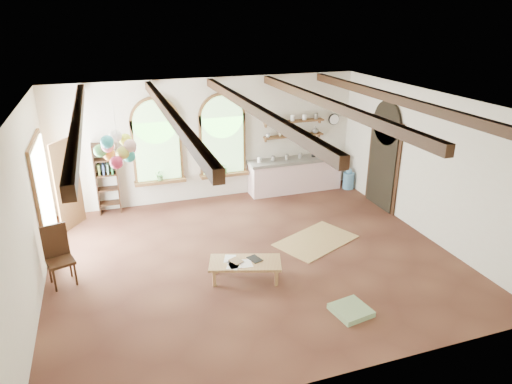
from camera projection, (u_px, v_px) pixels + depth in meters
name	position (u px, v px, depth m)	size (l,w,h in m)	color
floor	(253.00, 257.00, 9.43)	(8.00, 8.00, 0.00)	brown
ceiling_beams	(253.00, 108.00, 8.28)	(6.20, 6.80, 0.18)	#352210
window_left	(157.00, 144.00, 11.42)	(1.30, 0.28, 2.20)	brown
window_right	(223.00, 138.00, 11.93)	(1.30, 0.28, 2.20)	brown
left_doorway	(44.00, 198.00, 9.41)	(0.10, 1.90, 2.50)	brown
right_doorway	(382.00, 166.00, 11.52)	(0.10, 1.30, 2.40)	black
kitchen_counter	(295.00, 175.00, 12.76)	(2.68, 0.62, 0.94)	beige
wall_shelf_lower	(294.00, 136.00, 12.52)	(1.70, 0.24, 0.04)	brown
wall_shelf_upper	(294.00, 121.00, 12.37)	(1.70, 0.24, 0.04)	brown
wall_clock	(334.00, 119.00, 12.82)	(0.32, 0.32, 0.04)	black
bookshelf	(107.00, 179.00, 11.22)	(0.53, 0.32, 1.80)	#352210
coffee_table	(245.00, 264.00, 8.54)	(1.46, 1.00, 0.38)	#A98D4D
side_chair	(62.00, 268.00, 8.42)	(0.56, 0.56, 1.14)	#352210
floor_mat	(316.00, 241.00, 10.10)	(1.74, 1.08, 0.02)	tan
floor_cushion	(351.00, 310.00, 7.68)	(0.58, 0.58, 0.10)	gray
water_jug_a	(321.00, 180.00, 13.09)	(0.27, 0.27, 0.52)	#5289B1
water_jug_b	(348.00, 180.00, 12.99)	(0.31, 0.31, 0.60)	#5289B1
balloon_cluster	(118.00, 149.00, 8.57)	(0.80, 0.90, 1.15)	white
table_book	(232.00, 263.00, 8.46)	(0.18, 0.26, 0.02)	olive
tablet	(255.00, 259.00, 8.60)	(0.20, 0.28, 0.01)	black
potted_plant_left	(160.00, 175.00, 11.62)	(0.27, 0.23, 0.30)	#598C4C
potted_plant_right	(224.00, 168.00, 12.13)	(0.27, 0.23, 0.30)	#598C4C
shelf_cup_a	(268.00, 135.00, 12.27)	(0.12, 0.10, 0.10)	white
shelf_cup_b	(280.00, 134.00, 12.37)	(0.10, 0.10, 0.09)	beige
shelf_bowl_a	(292.00, 134.00, 12.48)	(0.22, 0.22, 0.05)	beige
shelf_bowl_b	(304.00, 133.00, 12.59)	(0.20, 0.20, 0.06)	#8C664C
shelf_vase	(315.00, 130.00, 12.67)	(0.18, 0.18, 0.19)	slate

